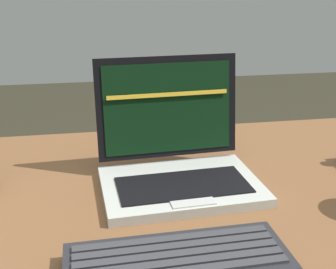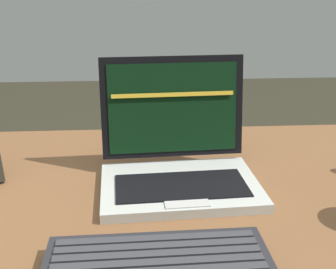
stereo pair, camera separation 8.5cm
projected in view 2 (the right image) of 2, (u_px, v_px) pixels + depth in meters
name	position (u px, v px, depth m)	size (l,w,h in m)	color
desk	(141.00, 237.00, 0.92)	(1.33, 0.72, 0.72)	brown
laptop_front	(178.00, 160.00, 0.89)	(0.32, 0.26, 0.24)	beige
external_keyboard	(158.00, 263.00, 0.63)	(0.32, 0.13, 0.03)	#26262A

